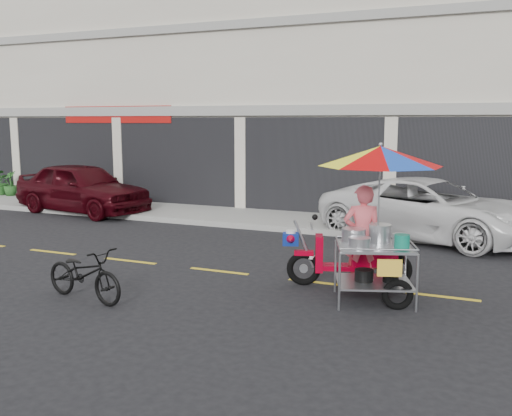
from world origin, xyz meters
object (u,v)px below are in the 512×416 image
at_px(maroon_sedan, 82,188).
at_px(white_pickup, 430,209).
at_px(near_bicycle, 84,274).
at_px(food_vendor_rig, 371,200).

bearing_deg(maroon_sedan, white_pickup, -80.03).
xyz_separation_m(maroon_sedan, white_pickup, (10.20, 0.12, -0.05)).
distance_m(maroon_sedan, near_bicycle, 8.97).
xyz_separation_m(near_bicycle, food_vendor_rig, (4.06, 2.03, 1.13)).
xyz_separation_m(maroon_sedan, near_bicycle, (5.75, -6.88, -0.35)).
distance_m(white_pickup, food_vendor_rig, 5.05).
height_order(maroon_sedan, food_vendor_rig, food_vendor_rig).
height_order(maroon_sedan, near_bicycle, maroon_sedan).
distance_m(near_bicycle, food_vendor_rig, 4.68).
relative_size(maroon_sedan, near_bicycle, 2.80).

